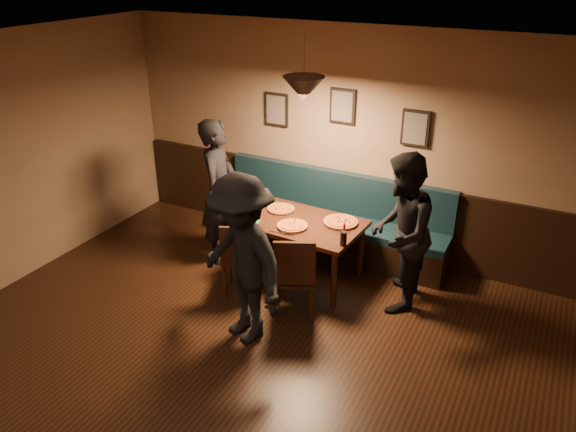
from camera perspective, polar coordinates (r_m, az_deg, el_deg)
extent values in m
plane|color=black|center=(5.03, -11.43, -19.59)|extent=(7.00, 7.00, 0.00)
plane|color=silver|center=(3.66, -15.31, 13.26)|extent=(7.00, 7.00, 0.00)
plane|color=#8C704F|center=(6.94, 5.57, 7.64)|extent=(6.00, 0.00, 6.00)
cube|color=black|center=(7.24, 5.18, 0.78)|extent=(5.88, 0.06, 1.00)
cube|color=black|center=(7.19, -1.18, 10.90)|extent=(0.32, 0.04, 0.42)
cube|color=black|center=(6.78, 5.64, 11.19)|extent=(0.32, 0.04, 0.42)
cube|color=black|center=(6.56, 12.96, 8.79)|extent=(0.32, 0.04, 0.42)
cone|color=black|center=(5.83, 1.62, 12.95)|extent=(0.44, 0.44, 0.25)
cube|color=black|center=(6.51, 1.42, -3.47)|extent=(1.41, 0.95, 0.73)
imported|color=black|center=(6.75, -7.04, 2.50)|extent=(0.58, 0.74, 1.80)
imported|color=black|center=(5.90, 11.48, -1.71)|extent=(0.76, 0.92, 1.74)
imported|color=black|center=(5.30, -4.77, -4.54)|extent=(1.29, 1.04, 1.74)
cylinder|color=#C66D25|center=(6.61, -0.73, 0.75)|extent=(0.42, 0.42, 0.04)
cylinder|color=#BF7D24|center=(6.20, 0.46, -1.00)|extent=(0.42, 0.42, 0.04)
cylinder|color=#C76B25|center=(6.31, 5.44, -0.60)|extent=(0.49, 0.49, 0.04)
cylinder|color=black|center=(5.84, 5.72, -2.30)|extent=(0.08, 0.08, 0.15)
cylinder|color=#910406|center=(6.12, 5.81, -1.12)|extent=(0.03, 0.03, 0.12)
cube|color=#1C6B33|center=(6.77, -1.73, 1.19)|extent=(0.20, 0.20, 0.01)
cube|color=#1F7533|center=(6.35, -3.58, -0.55)|extent=(0.17, 0.17, 0.01)
cube|color=silver|center=(6.08, -0.69, -1.79)|extent=(0.17, 0.06, 0.00)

